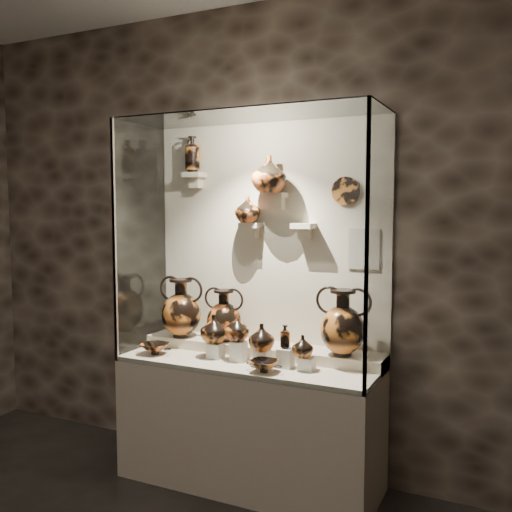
{
  "coord_description": "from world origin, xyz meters",
  "views": [
    {
      "loc": [
        1.61,
        -1.08,
        1.83
      ],
      "look_at": [
        0.05,
        2.19,
        1.51
      ],
      "focal_mm": 40.0,
      "sensor_mm": 36.0,
      "label": 1
    }
  ],
  "objects_px": {
    "amphora_mid": "(224,315)",
    "jug_b": "(237,328)",
    "jug_c": "(262,337)",
    "ovoid_vase_b": "(269,174)",
    "ovoid_vase_a": "(248,209)",
    "kylix_left": "(155,348)",
    "kylix_right": "(264,365)",
    "lekythos_small": "(285,335)",
    "jug_a": "(214,329)",
    "amphora_left": "(181,308)",
    "amphora_right": "(343,322)",
    "jug_e": "(303,346)",
    "lekythos_tall": "(193,152)"
  },
  "relations": [
    {
      "from": "kylix_left",
      "to": "jug_c",
      "type": "bearing_deg",
      "value": 26.74
    },
    {
      "from": "jug_e",
      "to": "ovoid_vase_b",
      "type": "height_order",
      "value": "ovoid_vase_b"
    },
    {
      "from": "amphora_left",
      "to": "jug_a",
      "type": "xyz_separation_m",
      "value": [
        0.36,
        -0.16,
        -0.09
      ]
    },
    {
      "from": "amphora_mid",
      "to": "jug_e",
      "type": "relative_size",
      "value": 2.63
    },
    {
      "from": "amphora_left",
      "to": "ovoid_vase_b",
      "type": "distance_m",
      "value": 1.14
    },
    {
      "from": "jug_b",
      "to": "amphora_left",
      "type": "bearing_deg",
      "value": 143.25
    },
    {
      "from": "kylix_left",
      "to": "ovoid_vase_b",
      "type": "height_order",
      "value": "ovoid_vase_b"
    },
    {
      "from": "amphora_mid",
      "to": "kylix_left",
      "type": "relative_size",
      "value": 1.53
    },
    {
      "from": "amphora_right",
      "to": "jug_c",
      "type": "distance_m",
      "value": 0.51
    },
    {
      "from": "jug_a",
      "to": "ovoid_vase_a",
      "type": "xyz_separation_m",
      "value": [
        0.13,
        0.24,
        0.79
      ]
    },
    {
      "from": "lekythos_small",
      "to": "amphora_left",
      "type": "bearing_deg",
      "value": 156.64
    },
    {
      "from": "kylix_left",
      "to": "ovoid_vase_a",
      "type": "xyz_separation_m",
      "value": [
        0.53,
        0.34,
        0.93
      ]
    },
    {
      "from": "lekythos_small",
      "to": "ovoid_vase_a",
      "type": "relative_size",
      "value": 0.9
    },
    {
      "from": "jug_b",
      "to": "kylix_left",
      "type": "xyz_separation_m",
      "value": [
        -0.57,
        -0.11,
        -0.17
      ]
    },
    {
      "from": "jug_c",
      "to": "kylix_left",
      "type": "distance_m",
      "value": 0.77
    },
    {
      "from": "lekythos_tall",
      "to": "ovoid_vase_a",
      "type": "height_order",
      "value": "lekythos_tall"
    },
    {
      "from": "amphora_mid",
      "to": "ovoid_vase_b",
      "type": "distance_m",
      "value": 1.01
    },
    {
      "from": "amphora_right",
      "to": "kylix_right",
      "type": "relative_size",
      "value": 1.9
    },
    {
      "from": "jug_c",
      "to": "ovoid_vase_a",
      "type": "bearing_deg",
      "value": 129.15
    },
    {
      "from": "amphora_left",
      "to": "kylix_left",
      "type": "relative_size",
      "value": 1.79
    },
    {
      "from": "jug_b",
      "to": "kylix_right",
      "type": "height_order",
      "value": "jug_b"
    },
    {
      "from": "amphora_right",
      "to": "kylix_left",
      "type": "bearing_deg",
      "value": -147.1
    },
    {
      "from": "jug_c",
      "to": "amphora_mid",
      "type": "bearing_deg",
      "value": 149.85
    },
    {
      "from": "lekythos_small",
      "to": "ovoid_vase_a",
      "type": "height_order",
      "value": "ovoid_vase_a"
    },
    {
      "from": "jug_a",
      "to": "lekythos_small",
      "type": "relative_size",
      "value": 1.13
    },
    {
      "from": "amphora_left",
      "to": "amphora_mid",
      "type": "relative_size",
      "value": 1.17
    },
    {
      "from": "kylix_left",
      "to": "ovoid_vase_a",
      "type": "bearing_deg",
      "value": 54.04
    },
    {
      "from": "jug_c",
      "to": "ovoid_vase_b",
      "type": "bearing_deg",
      "value": 102.66
    },
    {
      "from": "jug_a",
      "to": "amphora_mid",
      "type": "bearing_deg",
      "value": 74.19
    },
    {
      "from": "amphora_left",
      "to": "jug_a",
      "type": "distance_m",
      "value": 0.4
    },
    {
      "from": "ovoid_vase_b",
      "to": "amphora_mid",
      "type": "bearing_deg",
      "value": 169.85
    },
    {
      "from": "jug_a",
      "to": "jug_c",
      "type": "xyz_separation_m",
      "value": [
        0.36,
        -0.03,
        -0.02
      ]
    },
    {
      "from": "jug_e",
      "to": "kylix_left",
      "type": "distance_m",
      "value": 1.04
    },
    {
      "from": "amphora_right",
      "to": "jug_e",
      "type": "distance_m",
      "value": 0.3
    },
    {
      "from": "jug_b",
      "to": "lekythos_tall",
      "type": "xyz_separation_m",
      "value": [
        -0.49,
        0.27,
        1.17
      ]
    },
    {
      "from": "amphora_right",
      "to": "jug_c",
      "type": "xyz_separation_m",
      "value": [
        -0.47,
        -0.19,
        -0.1
      ]
    },
    {
      "from": "jug_b",
      "to": "kylix_right",
      "type": "xyz_separation_m",
      "value": [
        0.27,
        -0.16,
        -0.17
      ]
    },
    {
      "from": "jug_a",
      "to": "kylix_left",
      "type": "height_order",
      "value": "jug_a"
    },
    {
      "from": "lekythos_tall",
      "to": "ovoid_vase_a",
      "type": "relative_size",
      "value": 1.57
    },
    {
      "from": "jug_c",
      "to": "lekythos_tall",
      "type": "height_order",
      "value": "lekythos_tall"
    },
    {
      "from": "amphora_mid",
      "to": "jug_b",
      "type": "xyz_separation_m",
      "value": [
        0.2,
        -0.18,
        -0.04
      ]
    },
    {
      "from": "kylix_left",
      "to": "amphora_right",
      "type": "bearing_deg",
      "value": 33.1
    },
    {
      "from": "amphora_mid",
      "to": "lekythos_small",
      "type": "relative_size",
      "value": 2.18
    },
    {
      "from": "amphora_mid",
      "to": "jug_b",
      "type": "height_order",
      "value": "amphora_mid"
    },
    {
      "from": "jug_c",
      "to": "ovoid_vase_b",
      "type": "xyz_separation_m",
      "value": [
        -0.06,
        0.24,
        1.03
      ]
    },
    {
      "from": "amphora_right",
      "to": "kylix_right",
      "type": "height_order",
      "value": "amphora_right"
    },
    {
      "from": "amphora_mid",
      "to": "kylix_left",
      "type": "xyz_separation_m",
      "value": [
        -0.37,
        -0.29,
        -0.2
      ]
    },
    {
      "from": "kylix_left",
      "to": "ovoid_vase_b",
      "type": "xyz_separation_m",
      "value": [
        0.7,
        0.32,
        1.16
      ]
    },
    {
      "from": "amphora_left",
      "to": "amphora_right",
      "type": "height_order",
      "value": "amphora_left"
    },
    {
      "from": "lekythos_small",
      "to": "kylix_right",
      "type": "xyz_separation_m",
      "value": [
        -0.07,
        -0.15,
        -0.16
      ]
    }
  ]
}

